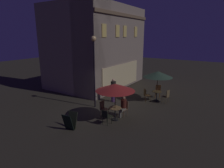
{
  "coord_description": "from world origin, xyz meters",
  "views": [
    {
      "loc": [
        -9.62,
        -6.75,
        4.76
      ],
      "look_at": [
        0.68,
        -0.18,
        1.61
      ],
      "focal_mm": 30.15,
      "sensor_mm": 36.0,
      "label": 1
    }
  ],
  "objects_px": {
    "cafe_chair_0": "(158,90)",
    "cafe_chair_5": "(106,116)",
    "street_lamp_near_corner": "(94,59)",
    "cafe_table_0": "(157,94)",
    "cafe_chair_1": "(146,94)",
    "cafe_chair_2": "(167,95)",
    "patron_seated_0": "(123,105)",
    "menu_sandwich_board": "(70,121)",
    "cafe_chair_3": "(125,107)",
    "patio_umbrella_1": "(115,87)",
    "patio_umbrella_0": "(158,74)",
    "cafe_chair_4": "(103,107)",
    "patron_standing_1": "(113,90)",
    "cafe_table_1": "(115,111)"
  },
  "relations": [
    {
      "from": "cafe_chair_0",
      "to": "cafe_chair_5",
      "type": "height_order",
      "value": "cafe_chair_0"
    },
    {
      "from": "street_lamp_near_corner",
      "to": "cafe_chair_0",
      "type": "xyz_separation_m",
      "value": [
        4.35,
        -2.92,
        -2.73
      ]
    },
    {
      "from": "cafe_table_0",
      "to": "cafe_chair_1",
      "type": "xyz_separation_m",
      "value": [
        -0.54,
        0.62,
        0.04
      ]
    },
    {
      "from": "cafe_chair_2",
      "to": "patron_seated_0",
      "type": "distance_m",
      "value": 4.0
    },
    {
      "from": "menu_sandwich_board",
      "to": "cafe_chair_2",
      "type": "relative_size",
      "value": 0.89
    },
    {
      "from": "cafe_chair_3",
      "to": "cafe_chair_5",
      "type": "relative_size",
      "value": 1.1
    },
    {
      "from": "patio_umbrella_1",
      "to": "cafe_chair_2",
      "type": "bearing_deg",
      "value": -20.86
    },
    {
      "from": "patio_umbrella_0",
      "to": "cafe_chair_5",
      "type": "distance_m",
      "value": 5.59
    },
    {
      "from": "cafe_chair_3",
      "to": "cafe_chair_4",
      "type": "distance_m",
      "value": 1.29
    },
    {
      "from": "cafe_chair_1",
      "to": "cafe_chair_5",
      "type": "distance_m",
      "value": 4.78
    },
    {
      "from": "street_lamp_near_corner",
      "to": "cafe_chair_4",
      "type": "xyz_separation_m",
      "value": [
        -1.03,
        -1.42,
        -2.72
      ]
    },
    {
      "from": "menu_sandwich_board",
      "to": "patron_standing_1",
      "type": "bearing_deg",
      "value": -1.86
    },
    {
      "from": "cafe_chair_3",
      "to": "cafe_chair_5",
      "type": "distance_m",
      "value": 1.62
    },
    {
      "from": "menu_sandwich_board",
      "to": "cafe_chair_2",
      "type": "distance_m",
      "value": 7.26
    },
    {
      "from": "cafe_chair_1",
      "to": "patron_standing_1",
      "type": "relative_size",
      "value": 0.53
    },
    {
      "from": "patio_umbrella_1",
      "to": "cafe_chair_1",
      "type": "relative_size",
      "value": 2.39
    },
    {
      "from": "cafe_table_0",
      "to": "patron_seated_0",
      "type": "relative_size",
      "value": 0.58
    },
    {
      "from": "cafe_table_0",
      "to": "patron_standing_1",
      "type": "height_order",
      "value": "patron_standing_1"
    },
    {
      "from": "cafe_chair_3",
      "to": "cafe_chair_4",
      "type": "height_order",
      "value": "cafe_chair_4"
    },
    {
      "from": "street_lamp_near_corner",
      "to": "cafe_chair_0",
      "type": "height_order",
      "value": "street_lamp_near_corner"
    },
    {
      "from": "cafe_chair_2",
      "to": "cafe_chair_1",
      "type": "bearing_deg",
      "value": 26.03
    },
    {
      "from": "cafe_chair_1",
      "to": "patron_standing_1",
      "type": "height_order",
      "value": "patron_standing_1"
    },
    {
      "from": "menu_sandwich_board",
      "to": "cafe_chair_1",
      "type": "height_order",
      "value": "cafe_chair_1"
    },
    {
      "from": "cafe_chair_0",
      "to": "cafe_chair_3",
      "type": "distance_m",
      "value": 4.6
    },
    {
      "from": "cafe_table_1",
      "to": "patron_standing_1",
      "type": "height_order",
      "value": "patron_standing_1"
    },
    {
      "from": "street_lamp_near_corner",
      "to": "patio_umbrella_1",
      "type": "distance_m",
      "value": 2.83
    },
    {
      "from": "menu_sandwich_board",
      "to": "cafe_table_1",
      "type": "xyz_separation_m",
      "value": [
        2.21,
        -1.39,
        0.09
      ]
    },
    {
      "from": "cafe_chair_5",
      "to": "cafe_chair_1",
      "type": "bearing_deg",
      "value": 2.77
    },
    {
      "from": "street_lamp_near_corner",
      "to": "patio_umbrella_0",
      "type": "distance_m",
      "value": 4.86
    },
    {
      "from": "cafe_table_1",
      "to": "cafe_chair_2",
      "type": "bearing_deg",
      "value": -20.86
    },
    {
      "from": "menu_sandwich_board",
      "to": "cafe_table_1",
      "type": "distance_m",
      "value": 2.61
    },
    {
      "from": "cafe_table_0",
      "to": "patio_umbrella_1",
      "type": "distance_m",
      "value": 4.83
    },
    {
      "from": "cafe_chair_0",
      "to": "cafe_chair_4",
      "type": "bearing_deg",
      "value": -28.62
    },
    {
      "from": "patio_umbrella_1",
      "to": "cafe_chair_0",
      "type": "distance_m",
      "value": 5.6
    },
    {
      "from": "menu_sandwich_board",
      "to": "patron_standing_1",
      "type": "xyz_separation_m",
      "value": [
        4.8,
        0.36,
        0.42
      ]
    },
    {
      "from": "cafe_chair_5",
      "to": "menu_sandwich_board",
      "type": "bearing_deg",
      "value": 144.76
    },
    {
      "from": "patio_umbrella_0",
      "to": "cafe_chair_5",
      "type": "height_order",
      "value": "patio_umbrella_0"
    },
    {
      "from": "cafe_table_0",
      "to": "cafe_chair_3",
      "type": "distance_m",
      "value": 3.77
    },
    {
      "from": "menu_sandwich_board",
      "to": "cafe_chair_0",
      "type": "xyz_separation_m",
      "value": [
        7.59,
        -2.06,
        0.14
      ]
    },
    {
      "from": "cafe_table_0",
      "to": "cafe_chair_0",
      "type": "relative_size",
      "value": 0.74
    },
    {
      "from": "cafe_table_0",
      "to": "cafe_chair_1",
      "type": "height_order",
      "value": "cafe_chair_1"
    },
    {
      "from": "street_lamp_near_corner",
      "to": "patron_seated_0",
      "type": "bearing_deg",
      "value": -98.66
    },
    {
      "from": "street_lamp_near_corner",
      "to": "patron_seated_0",
      "type": "xyz_separation_m",
      "value": [
        -0.37,
        -2.4,
        -2.62
      ]
    },
    {
      "from": "menu_sandwich_board",
      "to": "cafe_chair_0",
      "type": "height_order",
      "value": "cafe_chair_0"
    },
    {
      "from": "cafe_chair_5",
      "to": "patron_standing_1",
      "type": "distance_m",
      "value": 3.78
    },
    {
      "from": "cafe_table_0",
      "to": "patio_umbrella_0",
      "type": "distance_m",
      "value": 1.51
    },
    {
      "from": "patio_umbrella_0",
      "to": "patio_umbrella_1",
      "type": "bearing_deg",
      "value": 169.07
    },
    {
      "from": "cafe_chair_4",
      "to": "cafe_chair_5",
      "type": "xyz_separation_m",
      "value": [
        -0.79,
        -0.74,
        -0.06
      ]
    },
    {
      "from": "cafe_table_0",
      "to": "cafe_chair_4",
      "type": "relative_size",
      "value": 0.73
    },
    {
      "from": "menu_sandwich_board",
      "to": "cafe_chair_2",
      "type": "height_order",
      "value": "cafe_chair_2"
    }
  ]
}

